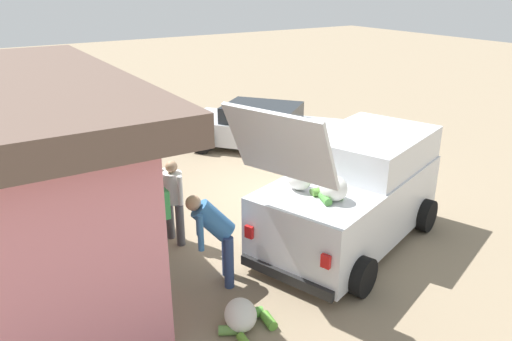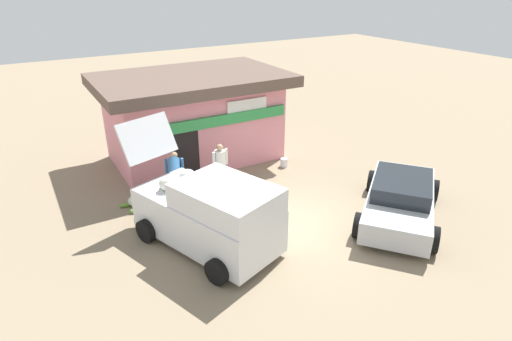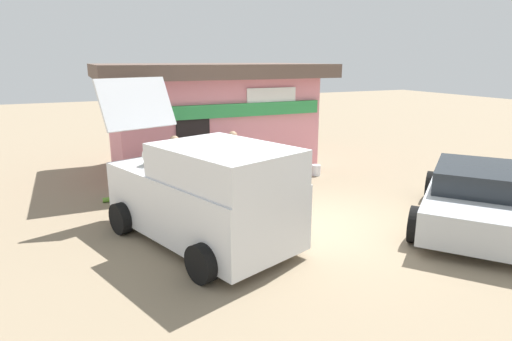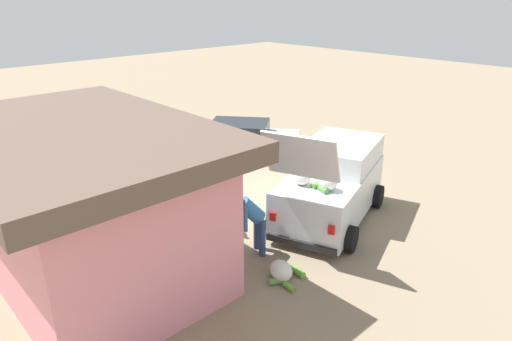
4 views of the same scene
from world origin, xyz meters
TOP-DOWN VIEW (x-y plane):
  - ground_plane at (0.00, 0.00)m, footprint 60.00×60.00m
  - storefront_bar at (-0.48, 5.70)m, footprint 6.67×4.41m
  - delivery_van at (-2.46, 0.15)m, footprint 3.06×4.62m
  - parked_sedan at (2.74, -1.32)m, footprint 4.31×3.92m
  - vendor_standing at (-0.82, 2.87)m, footprint 0.57×0.39m
  - customer_bending at (-2.35, 2.86)m, footprint 0.66×0.75m
  - unloaded_banana_pile at (-3.49, 3.08)m, footprint 0.87×0.80m
  - paint_bucket at (1.91, 3.28)m, footprint 0.26×0.26m

SIDE VIEW (x-z plane):
  - ground_plane at x=0.00m, z-range 0.00..0.00m
  - paint_bucket at x=1.91m, z-range 0.00..0.31m
  - unloaded_banana_pile at x=-3.49m, z-range -0.03..0.35m
  - parked_sedan at x=2.74m, z-range -0.02..1.22m
  - vendor_standing at x=-0.82m, z-range 0.12..1.66m
  - customer_bending at x=-2.35m, z-range 0.16..1.66m
  - delivery_van at x=-2.46m, z-range -0.51..2.39m
  - storefront_bar at x=-0.48m, z-range 0.07..3.22m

